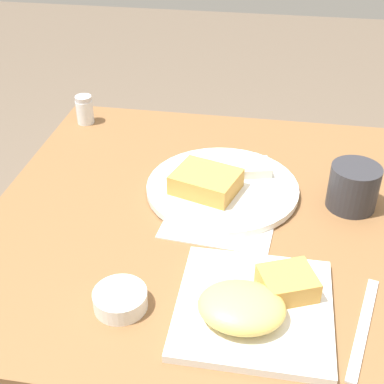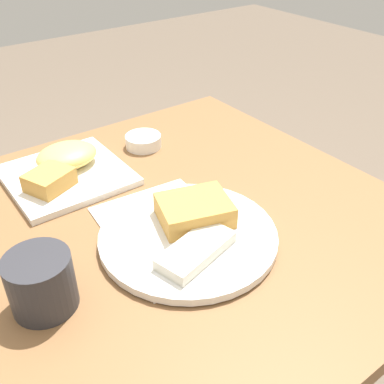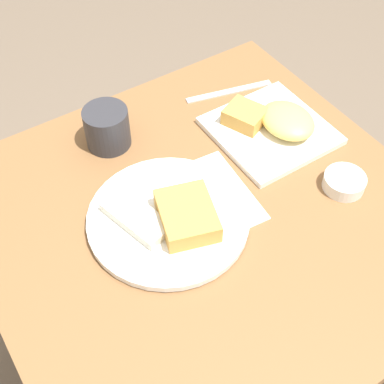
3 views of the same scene
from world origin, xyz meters
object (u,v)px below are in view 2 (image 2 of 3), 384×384
sauce_ramekin (143,141)px  coffee_mug (41,283)px  plate_square_near (65,168)px  plate_oval_far (190,230)px

sauce_ramekin → coffee_mug: bearing=42.2°
plate_square_near → plate_oval_far: 0.33m
plate_square_near → sauce_ramekin: size_ratio=2.82×
plate_square_near → plate_oval_far: (-0.09, 0.32, -0.00)m
plate_oval_far → sauce_ramekin: bearing=-108.1°
plate_oval_far → plate_square_near: bearing=-73.9°
plate_square_near → coffee_mug: coffee_mug is taller
plate_oval_far → coffee_mug: size_ratio=3.23×
plate_square_near → sauce_ramekin: 0.20m
plate_square_near → coffee_mug: bearing=62.3°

